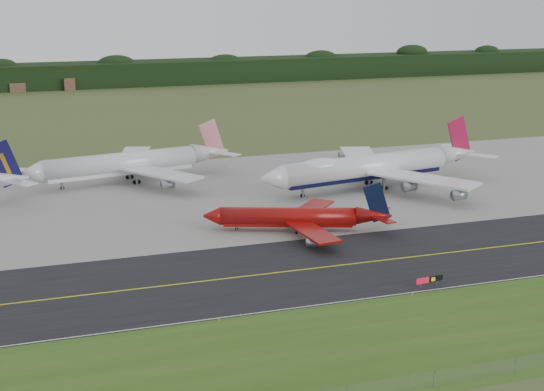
{
  "coord_description": "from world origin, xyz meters",
  "views": [
    {
      "loc": [
        -51.84,
        -123.92,
        49.0
      ],
      "look_at": [
        -5.23,
        22.0,
        6.83
      ],
      "focal_mm": 50.0,
      "sensor_mm": 36.0,
      "label": 1
    }
  ],
  "objects": [
    {
      "name": "taxiway_edge_line",
      "position": [
        0.0,
        -19.5,
        0.03
      ],
      "size": [
        400.0,
        0.25,
        0.0
      ],
      "primitive_type": "cube",
      "color": "silver",
      "rests_on": "taxiway"
    },
    {
      "name": "taxiway_sign",
      "position": [
        10.02,
        -17.99,
        1.23
      ],
      "size": [
        5.24,
        0.76,
        1.75
      ],
      "color": "slate",
      "rests_on": "ground"
    },
    {
      "name": "jet_ba_747",
      "position": [
        28.57,
        44.97,
        5.56
      ],
      "size": [
        64.87,
        53.12,
        16.35
      ],
      "color": "white",
      "rests_on": "ground"
    },
    {
      "name": "taxiway",
      "position": [
        0.0,
        -4.0,
        0.01
      ],
      "size": [
        400.0,
        32.0,
        0.02
      ],
      "primitive_type": "cube",
      "color": "black",
      "rests_on": "ground"
    },
    {
      "name": "apron",
      "position": [
        0.0,
        51.0,
        0.01
      ],
      "size": [
        400.0,
        78.0,
        0.01
      ],
      "primitive_type": "cube",
      "color": "gray",
      "rests_on": "ground"
    },
    {
      "name": "edge_marker_left",
      "position": [
        -27.31,
        -20.5,
        0.25
      ],
      "size": [
        0.16,
        0.16,
        0.5
      ],
      "primitive_type": "cylinder",
      "color": "yellow",
      "rests_on": "ground"
    },
    {
      "name": "edge_marker_center",
      "position": [
        5.52,
        -20.5,
        0.25
      ],
      "size": [
        0.16,
        0.16,
        0.5
      ],
      "primitive_type": "cylinder",
      "color": "yellow",
      "rests_on": "ground"
    },
    {
      "name": "grass_verge",
      "position": [
        0.0,
        -35.0,
        0.01
      ],
      "size": [
        400.0,
        30.0,
        0.01
      ],
      "primitive_type": "cube",
      "color": "#2E4F17",
      "rests_on": "ground"
    },
    {
      "name": "perimeter_fence",
      "position": [
        0.0,
        -48.0,
        1.1
      ],
      "size": [
        320.0,
        0.1,
        320.0
      ],
      "color": "slate",
      "rests_on": "ground"
    },
    {
      "name": "taxiway_centreline",
      "position": [
        0.0,
        -4.0,
        0.03
      ],
      "size": [
        400.0,
        0.4,
        0.0
      ],
      "primitive_type": "cube",
      "color": "gold",
      "rests_on": "taxiway"
    },
    {
      "name": "ground",
      "position": [
        0.0,
        0.0,
        0.0
      ],
      "size": [
        600.0,
        600.0,
        0.0
      ],
      "primitive_type": "plane",
      "color": "#465527",
      "rests_on": "ground"
    },
    {
      "name": "jet_star_tail",
      "position": [
        -28.31,
        70.02,
        4.9
      ],
      "size": [
        55.6,
        45.95,
        14.7
      ],
      "color": "silver",
      "rests_on": "ground"
    },
    {
      "name": "horizon_treeline",
      "position": [
        0.0,
        273.76,
        5.47
      ],
      "size": [
        700.0,
        25.0,
        12.0
      ],
      "color": "black",
      "rests_on": "ground"
    },
    {
      "name": "jet_red_737",
      "position": [
        -0.9,
        17.55,
        2.93
      ],
      "size": [
        38.19,
        30.28,
        10.59
      ],
      "color": "maroon",
      "rests_on": "ground"
    }
  ]
}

